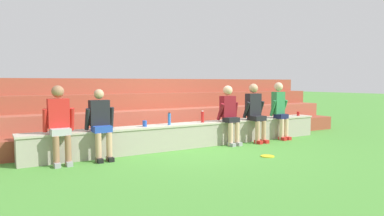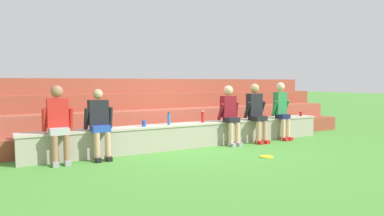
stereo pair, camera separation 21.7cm
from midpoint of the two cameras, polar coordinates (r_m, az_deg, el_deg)
ground_plane at (r=7.84m, az=1.95°, el=-6.63°), size 80.00×80.00×0.00m
stone_seating_wall at (r=7.98m, az=1.12°, el=-4.31°), size 7.43×0.49×0.55m
brick_bleachers at (r=9.49m, az=-4.24°, el=-1.12°), size 10.59×2.29×1.58m
person_far_left at (r=6.70m, az=-20.40°, el=-2.02°), size 0.55×0.54×1.43m
person_left_of_center at (r=6.83m, az=-14.20°, el=-2.19°), size 0.55×0.52×1.35m
person_center at (r=8.20m, az=7.05°, el=-0.72°), size 0.53×0.51×1.41m
person_right_of_center at (r=8.65m, az=11.30°, el=-0.41°), size 0.55×0.55×1.45m
person_far_right at (r=9.24m, az=15.26°, el=-0.07°), size 0.48×0.49×1.48m
water_bottle_mid_left at (r=8.01m, az=2.54°, el=-1.47°), size 0.07×0.07×0.28m
water_bottle_mid_right at (r=9.12m, az=11.86°, el=-0.85°), size 0.07×0.07×0.28m
water_bottle_near_left at (r=7.57m, az=-3.03°, el=-1.82°), size 0.06×0.06×0.27m
plastic_cup_middle at (r=7.36m, az=-7.10°, el=-2.54°), size 0.09×0.09×0.13m
plastic_cup_right_end at (r=10.05m, az=18.16°, el=-0.93°), size 0.08×0.08×0.12m
frisbee at (r=7.08m, az=13.09°, el=-7.84°), size 0.27×0.27×0.02m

